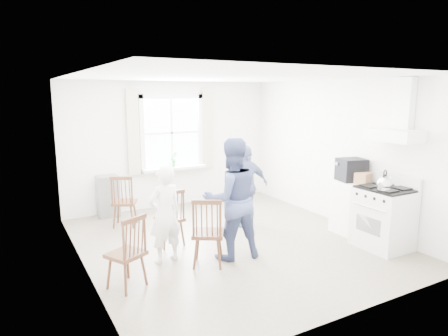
% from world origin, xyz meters
% --- Properties ---
extents(room_shell, '(4.62, 5.12, 2.64)m').
position_xyz_m(room_shell, '(0.00, 0.00, 1.30)').
color(room_shell, gray).
rests_on(room_shell, ground).
extents(window_assembly, '(1.88, 0.24, 1.70)m').
position_xyz_m(window_assembly, '(0.00, 2.45, 1.46)').
color(window_assembly, white).
rests_on(window_assembly, room_shell).
extents(range_hood, '(0.45, 0.76, 0.94)m').
position_xyz_m(range_hood, '(2.07, -1.35, 1.90)').
color(range_hood, white).
rests_on(range_hood, room_shell).
extents(shelf_unit, '(0.40, 0.30, 0.80)m').
position_xyz_m(shelf_unit, '(-1.40, 2.33, 0.40)').
color(shelf_unit, gray).
rests_on(shelf_unit, ground).
extents(gas_stove, '(0.68, 0.76, 1.12)m').
position_xyz_m(gas_stove, '(1.91, -1.35, 0.48)').
color(gas_stove, silver).
rests_on(gas_stove, ground).
extents(kettle, '(0.23, 0.23, 0.32)m').
position_xyz_m(kettle, '(1.73, -1.47, 1.05)').
color(kettle, silver).
rests_on(kettle, gas_stove).
extents(low_cabinet, '(0.50, 0.55, 0.90)m').
position_xyz_m(low_cabinet, '(1.98, -0.65, 0.45)').
color(low_cabinet, white).
rests_on(low_cabinet, ground).
extents(stereo_stack, '(0.50, 0.47, 0.38)m').
position_xyz_m(stereo_stack, '(2.01, -0.57, 1.09)').
color(stereo_stack, black).
rests_on(stereo_stack, low_cabinet).
extents(cardboard_box, '(0.33, 0.28, 0.18)m').
position_xyz_m(cardboard_box, '(2.02, -0.81, 0.99)').
color(cardboard_box, '#AD7B54').
rests_on(cardboard_box, low_cabinet).
extents(windsor_chair_a, '(0.40, 0.39, 0.92)m').
position_xyz_m(windsor_chair_a, '(-0.90, 0.27, 0.56)').
color(windsor_chair_a, '#432415').
rests_on(windsor_chair_a, ground).
extents(windsor_chair_b, '(0.57, 0.56, 0.99)m').
position_xyz_m(windsor_chair_b, '(-0.78, -0.69, 0.60)').
color(windsor_chair_b, '#432415').
rests_on(windsor_chair_b, ground).
extents(windsor_chair_c, '(0.53, 0.52, 0.94)m').
position_xyz_m(windsor_chair_c, '(-1.85, -0.79, 0.57)').
color(windsor_chair_c, '#432415').
rests_on(windsor_chair_c, ground).
extents(person_left, '(0.58, 0.58, 1.39)m').
position_xyz_m(person_left, '(-1.20, -0.22, 0.69)').
color(person_left, white).
rests_on(person_left, ground).
extents(person_mid, '(0.96, 0.96, 1.74)m').
position_xyz_m(person_mid, '(-0.31, -0.53, 0.87)').
color(person_mid, '#3F4A75').
rests_on(person_mid, ground).
extents(person_right, '(0.91, 0.91, 1.46)m').
position_xyz_m(person_right, '(0.63, 0.56, 0.73)').
color(person_right, navy).
rests_on(person_right, ground).
extents(potted_plant, '(0.18, 0.18, 0.32)m').
position_xyz_m(potted_plant, '(-0.01, 2.36, 1.01)').
color(potted_plant, '#377C39').
rests_on(potted_plant, window_assembly).
extents(windsor_chair_d, '(0.53, 0.53, 0.95)m').
position_xyz_m(windsor_chair_d, '(-1.32, 1.53, 0.58)').
color(windsor_chair_d, '#432415').
rests_on(windsor_chair_d, ground).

